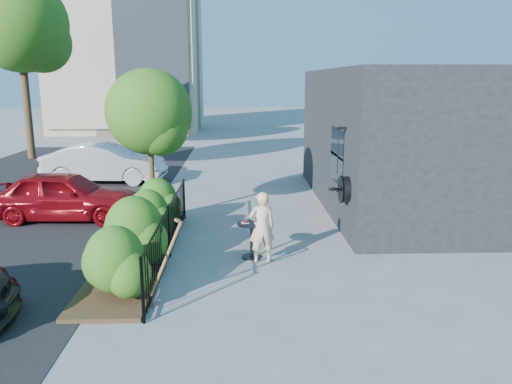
{
  "coord_description": "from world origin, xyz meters",
  "views": [
    {
      "loc": [
        0.0,
        -10.17,
        3.7
      ],
      "look_at": [
        0.37,
        0.91,
        1.2
      ],
      "focal_mm": 35.0,
      "sensor_mm": 36.0,
      "label": 1
    }
  ],
  "objects_px": {
    "cafe_table": "(251,234)",
    "car_red": "(64,195)",
    "woman": "(262,227)",
    "street_tree_far": "(20,30)",
    "patio_tree": "(152,117)",
    "car_silver": "(105,163)",
    "shovel": "(164,267)"
  },
  "relations": [
    {
      "from": "car_red",
      "to": "car_silver",
      "type": "height_order",
      "value": "car_silver"
    },
    {
      "from": "shovel",
      "to": "car_red",
      "type": "relative_size",
      "value": 0.39
    },
    {
      "from": "patio_tree",
      "to": "cafe_table",
      "type": "distance_m",
      "value": 4.4
    },
    {
      "from": "car_red",
      "to": "car_silver",
      "type": "distance_m",
      "value": 5.05
    },
    {
      "from": "street_tree_far",
      "to": "woman",
      "type": "height_order",
      "value": "street_tree_far"
    },
    {
      "from": "patio_tree",
      "to": "car_red",
      "type": "height_order",
      "value": "patio_tree"
    },
    {
      "from": "street_tree_far",
      "to": "car_red",
      "type": "distance_m",
      "value": 13.21
    },
    {
      "from": "patio_tree",
      "to": "street_tree_far",
      "type": "xyz_separation_m",
      "value": [
        -7.7,
        11.2,
        3.15
      ]
    },
    {
      "from": "patio_tree",
      "to": "woman",
      "type": "distance_m",
      "value": 4.59
    },
    {
      "from": "cafe_table",
      "to": "patio_tree",
      "type": "bearing_deg",
      "value": 130.83
    },
    {
      "from": "patio_tree",
      "to": "cafe_table",
      "type": "xyz_separation_m",
      "value": [
        2.48,
        -2.87,
        -2.23
      ]
    },
    {
      "from": "street_tree_far",
      "to": "car_red",
      "type": "relative_size",
      "value": 2.12
    },
    {
      "from": "car_red",
      "to": "woman",
      "type": "bearing_deg",
      "value": -120.94
    },
    {
      "from": "cafe_table",
      "to": "shovel",
      "type": "xyz_separation_m",
      "value": [
        -1.5,
        -2.24,
        0.14
      ]
    },
    {
      "from": "cafe_table",
      "to": "car_red",
      "type": "distance_m",
      "value": 5.86
    },
    {
      "from": "woman",
      "to": "car_silver",
      "type": "distance_m",
      "value": 10.01
    },
    {
      "from": "patio_tree",
      "to": "car_silver",
      "type": "height_order",
      "value": "patio_tree"
    },
    {
      "from": "cafe_table",
      "to": "woman",
      "type": "bearing_deg",
      "value": -50.95
    },
    {
      "from": "car_red",
      "to": "shovel",
      "type": "bearing_deg",
      "value": -144.94
    },
    {
      "from": "cafe_table",
      "to": "woman",
      "type": "relative_size",
      "value": 0.55
    },
    {
      "from": "street_tree_far",
      "to": "shovel",
      "type": "height_order",
      "value": "street_tree_far"
    },
    {
      "from": "woman",
      "to": "car_silver",
      "type": "relative_size",
      "value": 0.34
    },
    {
      "from": "street_tree_far",
      "to": "shovel",
      "type": "xyz_separation_m",
      "value": [
        8.68,
        -16.31,
        -5.24
      ]
    },
    {
      "from": "street_tree_far",
      "to": "car_silver",
      "type": "bearing_deg",
      "value": -49.72
    },
    {
      "from": "shovel",
      "to": "cafe_table",
      "type": "bearing_deg",
      "value": 56.15
    },
    {
      "from": "street_tree_far",
      "to": "woman",
      "type": "bearing_deg",
      "value": -54.05
    },
    {
      "from": "shovel",
      "to": "patio_tree",
      "type": "bearing_deg",
      "value": 100.82
    },
    {
      "from": "patio_tree",
      "to": "cafe_table",
      "type": "bearing_deg",
      "value": -49.17
    },
    {
      "from": "street_tree_far",
      "to": "car_red",
      "type": "bearing_deg",
      "value": -64.45
    },
    {
      "from": "street_tree_far",
      "to": "shovel",
      "type": "distance_m",
      "value": 19.2
    },
    {
      "from": "patio_tree",
      "to": "car_silver",
      "type": "xyz_separation_m",
      "value": [
        -2.7,
        5.31,
        -2.05
      ]
    },
    {
      "from": "cafe_table",
      "to": "car_silver",
      "type": "distance_m",
      "value": 9.68
    }
  ]
}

